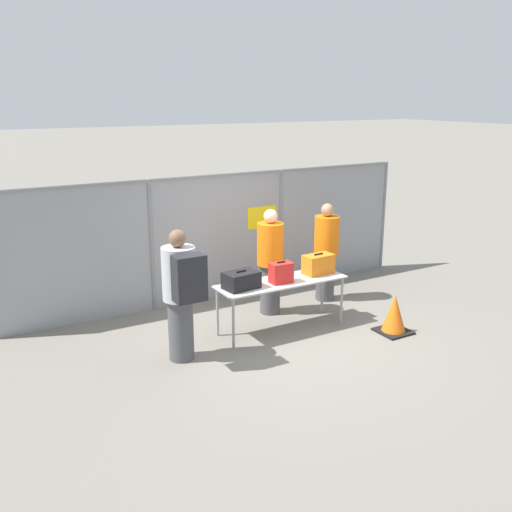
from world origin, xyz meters
TOP-DOWN VIEW (x-y plane):
  - ground_plane at (0.00, 0.00)m, footprint 120.00×120.00m
  - fence_section at (0.01, 1.99)m, footprint 7.62×0.07m
  - inspection_table at (0.15, 0.19)m, footprint 2.05×0.64m
  - suitcase_black at (-0.54, 0.19)m, footprint 0.54×0.39m
  - suitcase_red at (0.10, 0.13)m, footprint 0.34×0.22m
  - suitcase_orange at (0.85, 0.22)m, footprint 0.50×0.30m
  - traveler_hooded at (-1.59, -0.07)m, footprint 0.45×0.70m
  - security_worker_near at (0.37, 0.89)m, footprint 0.43×0.43m
  - security_worker_far at (1.55, 0.95)m, footprint 0.43×0.43m
  - utility_trailer at (2.64, 4.14)m, footprint 4.28×2.19m
  - traffic_cone at (1.59, -0.77)m, footprint 0.48×0.48m

SIDE VIEW (x-z plane):
  - ground_plane at x=0.00m, z-range 0.00..0.00m
  - traffic_cone at x=1.59m, z-range -0.02..0.58m
  - utility_trailer at x=2.64m, z-range 0.06..0.76m
  - inspection_table at x=0.15m, z-range 0.33..1.12m
  - security_worker_far at x=1.55m, z-range 0.03..1.76m
  - security_worker_near at x=0.37m, z-range 0.03..1.78m
  - suitcase_black at x=-0.54m, z-range 0.78..1.05m
  - suitcase_orange at x=0.85m, z-range 0.78..1.11m
  - suitcase_red at x=0.10m, z-range 0.78..1.11m
  - traveler_hooded at x=-1.59m, z-range 0.09..1.92m
  - fence_section at x=0.01m, z-range 0.05..2.27m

